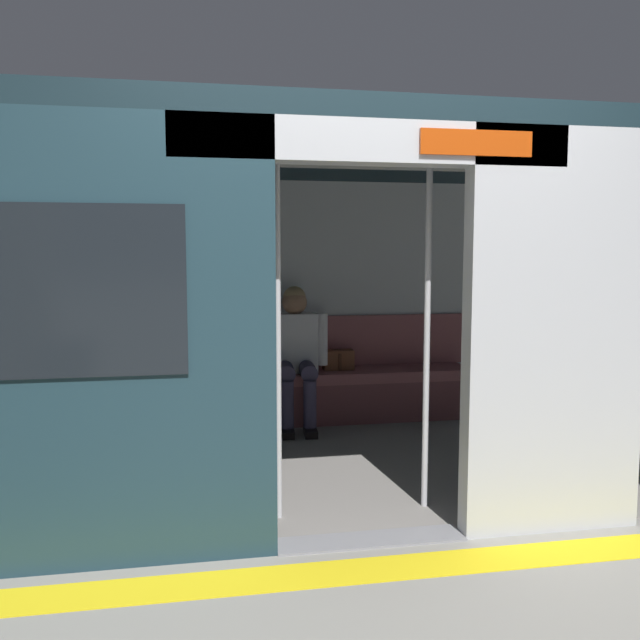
# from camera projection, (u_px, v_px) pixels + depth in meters

# --- Properties ---
(ground_plane) EXTENTS (60.00, 60.00, 0.00)m
(ground_plane) POSITION_uv_depth(u_px,v_px,m) (370.00, 541.00, 3.32)
(ground_plane) COLOR gray
(platform_edge_strip) EXTENTS (8.00, 0.24, 0.01)m
(platform_edge_strip) POSITION_uv_depth(u_px,v_px,m) (387.00, 568.00, 3.03)
(platform_edge_strip) COLOR yellow
(platform_edge_strip) RESTS_ON ground_plane
(train_car) EXTENTS (6.40, 2.86, 2.19)m
(train_car) POSITION_uv_depth(u_px,v_px,m) (315.00, 250.00, 4.39)
(train_car) COLOR silver
(train_car) RESTS_ON ground_plane
(bench_seat) EXTENTS (3.01, 0.44, 0.44)m
(bench_seat) POSITION_uv_depth(u_px,v_px,m) (300.00, 384.00, 5.58)
(bench_seat) COLOR #935156
(bench_seat) RESTS_ON ground_plane
(person_seated) EXTENTS (0.55, 0.69, 1.17)m
(person_seated) POSITION_uv_depth(u_px,v_px,m) (295.00, 347.00, 5.49)
(person_seated) COLOR silver
(person_seated) RESTS_ON ground_plane
(handbag) EXTENTS (0.26, 0.15, 0.17)m
(handbag) POSITION_uv_depth(u_px,v_px,m) (338.00, 360.00, 5.70)
(handbag) COLOR brown
(handbag) RESTS_ON bench_seat
(book) EXTENTS (0.22, 0.26, 0.03)m
(book) POSITION_uv_depth(u_px,v_px,m) (249.00, 372.00, 5.52)
(book) COLOR #B22D2D
(book) RESTS_ON bench_seat
(grab_pole_door) EXTENTS (0.04, 0.04, 2.05)m
(grab_pole_door) POSITION_uv_depth(u_px,v_px,m) (278.00, 333.00, 3.51)
(grab_pole_door) COLOR silver
(grab_pole_door) RESTS_ON ground_plane
(grab_pole_far) EXTENTS (0.04, 0.04, 2.05)m
(grab_pole_far) POSITION_uv_depth(u_px,v_px,m) (427.00, 329.00, 3.67)
(grab_pole_far) COLOR silver
(grab_pole_far) RESTS_ON ground_plane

